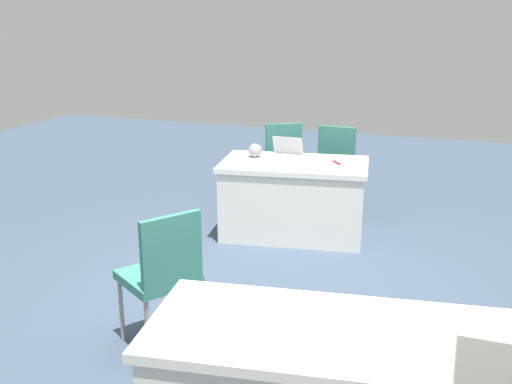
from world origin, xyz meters
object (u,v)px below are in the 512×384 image
Objects in this scene: chair_tucked_left at (281,157)px; chair_tucked_right at (339,160)px; table_foreground at (294,198)px; laptop_silver at (285,154)px; scissors_red at (336,163)px; chair_near_front at (163,270)px; yarn_ball at (255,150)px.

chair_tucked_right is (-0.67, -0.06, -0.00)m from chair_tucked_left.
table_foreground is 0.45m from laptop_silver.
laptop_silver reaches higher than scissors_red.
laptop_silver is (-0.31, 0.83, 0.23)m from chair_tucked_left.
laptop_silver is (-0.04, -2.49, 0.23)m from chair_near_front.
chair_tucked_left is 6.98× the size of yarn_ball.
laptop_silver reaches higher than yarn_ball.
chair_near_front is at bearing -93.12° from chair_tucked_right.
chair_tucked_left is at bearing -169.75° from scissors_red.
scissors_red is (-0.40, -0.10, 0.38)m from table_foreground.
scissors_red is (-0.17, 0.91, 0.20)m from chair_tucked_right.
chair_tucked_right reaches higher than table_foreground.
chair_near_front is 3.40m from chair_tucked_right.
chair_near_front is 5.37× the size of scissors_red.
chair_near_front reaches higher than scissors_red.
chair_tucked_left reaches higher than laptop_silver.
chair_tucked_left reaches higher than chair_near_front.
chair_near_front reaches higher than laptop_silver.
table_foreground is 1.59× the size of chair_tucked_left.
scissors_red is at bearing -178.01° from yarn_ball.
laptop_silver is at bearing -102.15° from chair_tucked_left.
chair_tucked_right reaches higher than chair_near_front.
chair_tucked_right is 6.95× the size of yarn_ball.
chair_tucked_right reaches higher than scissors_red.
table_foreground is at bearing -99.16° from chair_tucked_right.
yarn_ball is at bearing -121.99° from chair_tucked_left.
chair_tucked_left is at bearing -89.63° from yarn_ball.
table_foreground is at bearing -97.35° from chair_tucked_left.
laptop_silver is at bearing -41.38° from table_foreground.
laptop_silver is at bearing -126.61° from scissors_red.
chair_tucked_left is at bearing -68.59° from laptop_silver.
laptop_silver is 1.80× the size of scissors_red.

